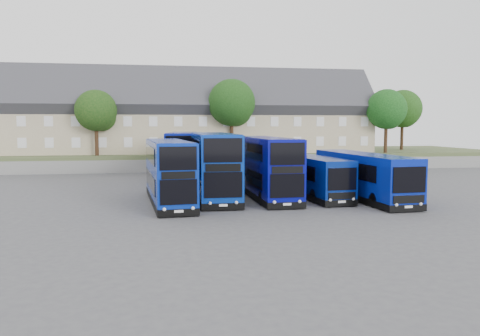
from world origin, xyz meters
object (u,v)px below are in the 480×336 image
object	(u,v)px
tree_west	(97,112)
tree_far	(403,110)
dd_front_left	(169,173)
coach_east_a	(309,176)
tree_mid	(233,105)
tree_east	(387,111)
dd_front_mid	(214,166)

from	to	relation	value
tree_west	tree_far	bearing A→B (deg)	9.46
dd_front_left	coach_east_a	xyz separation A→B (m)	(10.91, 1.94, -0.64)
coach_east_a	tree_far	bearing A→B (deg)	46.04
dd_front_left	tree_mid	world-z (taller)	tree_mid
tree_east	tree_far	size ratio (longest dim) A/B	0.94
tree_far	dd_front_left	bearing A→B (deg)	-138.17
tree_west	tree_far	xyz separation A→B (m)	(42.00, 7.00, 0.68)
tree_mid	tree_east	bearing A→B (deg)	-1.43
tree_west	tree_mid	distance (m)	16.04
dd_front_left	dd_front_mid	bearing A→B (deg)	28.44
dd_front_left	coach_east_a	bearing A→B (deg)	4.87
coach_east_a	tree_west	xyz separation A→B (m)	(-18.83, 21.55, 5.53)
dd_front_mid	tree_mid	bearing A→B (deg)	78.26
tree_east	tree_mid	bearing A→B (deg)	178.57
dd_front_left	tree_far	distance (m)	46.07
dd_front_left	tree_far	world-z (taller)	tree_far
coach_east_a	tree_mid	xyz separation A→B (m)	(-2.83, 22.05, 6.54)
tree_east	coach_east_a	bearing A→B (deg)	-128.54
dd_front_mid	tree_mid	distance (m)	22.93
dd_front_mid	tree_far	distance (m)	42.01
tree_far	dd_front_mid	bearing A→B (deg)	-137.37
tree_west	tree_far	distance (m)	42.58
coach_east_a	tree_far	size ratio (longest dim) A/B	1.33
tree_west	tree_east	world-z (taller)	tree_east
dd_front_mid	tree_east	size ratio (longest dim) A/B	1.50
tree_east	tree_west	bearing A→B (deg)	-180.00
coach_east_a	tree_east	bearing A→B (deg)	46.56
dd_front_mid	tree_east	world-z (taller)	tree_east
dd_front_left	dd_front_mid	distance (m)	4.11
coach_east_a	tree_west	world-z (taller)	tree_west
dd_front_left	tree_far	xyz separation A→B (m)	(34.08, 30.50, 5.56)
tree_west	tree_east	distance (m)	36.00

